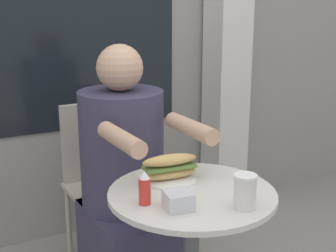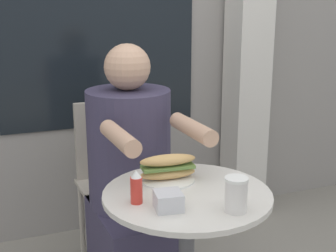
# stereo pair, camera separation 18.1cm
# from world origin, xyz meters

# --- Properties ---
(lattice_pillar) EXTENTS (0.23, 0.23, 2.40)m
(lattice_pillar) POSITION_xyz_m (0.89, 1.10, 1.20)
(lattice_pillar) COLOR beige
(lattice_pillar) RESTS_ON ground_plane
(cafe_table) EXTENTS (0.62, 0.62, 0.72)m
(cafe_table) POSITION_xyz_m (0.00, 0.00, 0.52)
(cafe_table) COLOR beige
(cafe_table) RESTS_ON ground_plane
(diner_chair) EXTENTS (0.40, 0.40, 0.87)m
(diner_chair) POSITION_xyz_m (-0.06, 0.86, 0.52)
(diner_chair) COLOR #ADA393
(diner_chair) RESTS_ON ground_plane
(seated_diner) EXTENTS (0.40, 0.70, 1.21)m
(seated_diner) POSITION_xyz_m (-0.05, 0.51, 0.52)
(seated_diner) COLOR #38334C
(seated_diner) RESTS_ON ground_plane
(sandwich_on_plate) EXTENTS (0.23, 0.21, 0.10)m
(sandwich_on_plate) POSITION_xyz_m (-0.02, 0.13, 0.76)
(sandwich_on_plate) COLOR white
(sandwich_on_plate) RESTS_ON cafe_table
(drink_cup) EXTENTS (0.08, 0.08, 0.12)m
(drink_cup) POSITION_xyz_m (0.09, -0.20, 0.78)
(drink_cup) COLOR silver
(drink_cup) RESTS_ON cafe_table
(napkin_box) EXTENTS (0.10, 0.10, 0.06)m
(napkin_box) POSITION_xyz_m (-0.11, -0.11, 0.75)
(napkin_box) COLOR silver
(napkin_box) RESTS_ON cafe_table
(condiment_bottle) EXTENTS (0.04, 0.04, 0.12)m
(condiment_bottle) POSITION_xyz_m (-0.20, -0.02, 0.77)
(condiment_bottle) COLOR red
(condiment_bottle) RESTS_ON cafe_table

